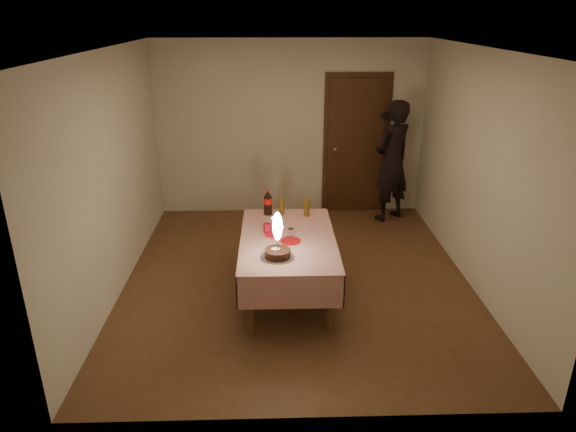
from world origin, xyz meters
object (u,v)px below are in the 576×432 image
object	(u,v)px
red_plate	(291,241)
photographer	(392,161)
dining_table	(288,246)
birthday_cake	(278,246)
cola_bottle	(268,202)
amber_bottle_left	(281,205)
red_cup	(267,228)
amber_bottle_right	(307,206)
clear_cup	(291,233)

from	to	relation	value
red_plate	photographer	world-z (taller)	photographer
dining_table	birthday_cake	distance (m)	0.53
cola_bottle	birthday_cake	bearing A→B (deg)	-84.98
dining_table	cola_bottle	bearing A→B (deg)	107.36
amber_bottle_left	red_plate	bearing A→B (deg)	-83.97
red_cup	photographer	bearing A→B (deg)	48.03
birthday_cake	amber_bottle_left	distance (m)	1.14
cola_bottle	amber_bottle_right	bearing A→B (deg)	-7.92
amber_bottle_left	clear_cup	bearing A→B (deg)	-82.07
birthday_cake	red_plate	size ratio (longest dim) A/B	2.17
dining_table	amber_bottle_right	distance (m)	0.71
photographer	amber_bottle_right	bearing A→B (deg)	-131.03
birthday_cake	cola_bottle	world-z (taller)	birthday_cake
red_cup	clear_cup	xyz separation A→B (m)	(0.26, -0.13, -0.01)
red_cup	cola_bottle	xyz separation A→B (m)	(0.01, 0.53, 0.10)
amber_bottle_right	dining_table	bearing A→B (deg)	-111.09
amber_bottle_right	cola_bottle	bearing A→B (deg)	172.08
birthday_cake	cola_bottle	bearing A→B (deg)	95.02
red_cup	cola_bottle	distance (m)	0.54
clear_cup	photographer	xyz separation A→B (m)	(1.56, 2.15, 0.18)
dining_table	birthday_cake	xyz separation A→B (m)	(-0.12, -0.46, 0.22)
dining_table	cola_bottle	distance (m)	0.77
clear_cup	amber_bottle_left	size ratio (longest dim) A/B	0.35
red_cup	cola_bottle	world-z (taller)	cola_bottle
red_cup	amber_bottle_right	distance (m)	0.66
clear_cup	photographer	world-z (taller)	photographer
dining_table	amber_bottle_right	world-z (taller)	amber_bottle_right
red_cup	photographer	world-z (taller)	photographer
dining_table	red_plate	size ratio (longest dim) A/B	7.82
dining_table	amber_bottle_left	bearing A→B (deg)	94.65
red_plate	amber_bottle_right	bearing A→B (deg)	73.29
red_plate	photographer	size ratio (longest dim) A/B	0.12
birthday_cake	photographer	xyz separation A→B (m)	(1.71, 2.65, 0.10)
dining_table	amber_bottle_right	size ratio (longest dim) A/B	6.75
birthday_cake	cola_bottle	distance (m)	1.16
red_plate	clear_cup	world-z (taller)	clear_cup
red_cup	photographer	xyz separation A→B (m)	(1.82, 2.02, 0.17)
amber_bottle_left	dining_table	bearing A→B (deg)	-85.35
dining_table	red_cup	distance (m)	0.31
dining_table	clear_cup	size ratio (longest dim) A/B	19.11
dining_table	amber_bottle_right	xyz separation A→B (m)	(0.24, 0.63, 0.21)
clear_cup	photographer	distance (m)	2.66
dining_table	clear_cup	distance (m)	0.15
cola_bottle	amber_bottle_left	world-z (taller)	cola_bottle
amber_bottle_right	red_cup	bearing A→B (deg)	-134.88
amber_bottle_left	photographer	xyz separation A→B (m)	(1.65, 1.51, 0.10)
red_cup	photographer	size ratio (longest dim) A/B	0.06
amber_bottle_left	amber_bottle_right	distance (m)	0.30
clear_cup	amber_bottle_right	xyz separation A→B (m)	(0.21, 0.60, 0.07)
clear_cup	amber_bottle_left	xyz separation A→B (m)	(-0.09, 0.64, 0.07)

